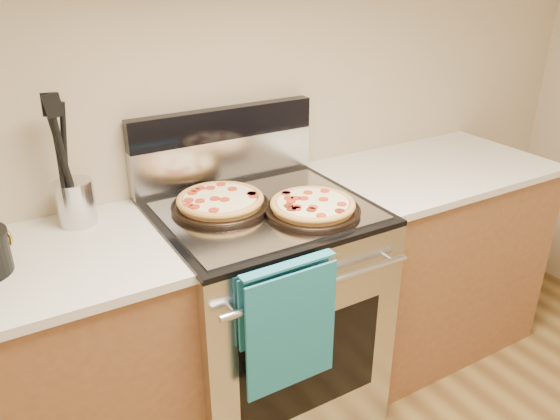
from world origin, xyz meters
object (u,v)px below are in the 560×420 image
range_body (264,316)px  pepperoni_pizza_front (313,207)px  utensil_crock (76,202)px  pepperoni_pizza_back (220,202)px

range_body → pepperoni_pizza_front: (0.13, -0.13, 0.50)m
pepperoni_pizza_front → utensil_crock: size_ratio=2.14×
range_body → utensil_crock: size_ratio=5.78×
range_body → pepperoni_pizza_front: pepperoni_pizza_front is taller
range_body → utensil_crock: 0.83m
pepperoni_pizza_back → range_body: bearing=-27.6°
pepperoni_pizza_front → utensil_crock: 0.81m
pepperoni_pizza_back → pepperoni_pizza_front: 0.33m
utensil_crock → pepperoni_pizza_front: bearing=-26.8°
range_body → utensil_crock: bearing=158.4°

